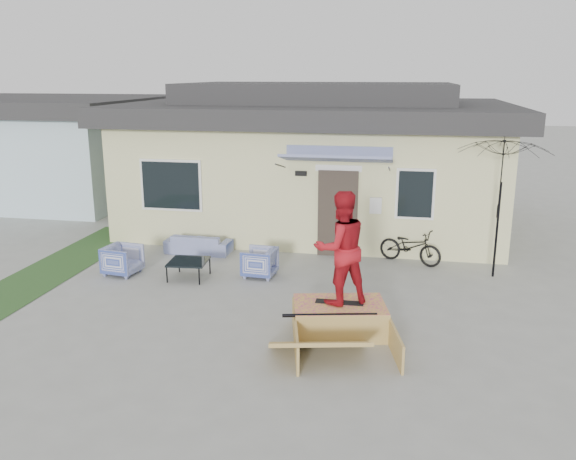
% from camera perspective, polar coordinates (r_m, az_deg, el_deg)
% --- Properties ---
extents(ground, '(90.00, 90.00, 0.00)m').
position_cam_1_polar(ground, '(10.72, -3.44, -9.08)').
color(ground, gray).
rests_on(ground, ground).
extents(grass_strip, '(1.40, 8.00, 0.01)m').
position_cam_1_polar(grass_strip, '(14.48, -21.78, -3.72)').
color(grass_strip, '#25471F').
rests_on(grass_strip, ground).
extents(house, '(10.80, 8.49, 4.10)m').
position_cam_1_polar(house, '(17.82, 2.85, 7.02)').
color(house, beige).
rests_on(house, ground).
extents(neighbor_house, '(8.60, 7.60, 3.50)m').
position_cam_1_polar(neighbor_house, '(23.56, -22.80, 7.40)').
color(neighbor_house, silver).
rests_on(neighbor_house, ground).
extents(loveseat, '(1.63, 0.51, 0.63)m').
position_cam_1_polar(loveseat, '(14.95, -8.52, -0.99)').
color(loveseat, '#283C93').
rests_on(loveseat, ground).
extents(armchair_left, '(0.75, 0.79, 0.72)m').
position_cam_1_polar(armchair_left, '(13.70, -15.50, -2.63)').
color(armchair_left, '#283C93').
rests_on(armchair_left, ground).
extents(armchair_right, '(0.69, 0.73, 0.70)m').
position_cam_1_polar(armchair_right, '(13.09, -2.75, -2.96)').
color(armchair_right, '#283C93').
rests_on(armchair_right, ground).
extents(coffee_table, '(0.87, 0.87, 0.40)m').
position_cam_1_polar(coffee_table, '(13.17, -9.43, -3.73)').
color(coffee_table, black).
rests_on(coffee_table, ground).
extents(bicycle, '(1.62, 1.12, 0.98)m').
position_cam_1_polar(bicycle, '(14.23, 11.58, -1.20)').
color(bicycle, black).
rests_on(bicycle, ground).
extents(patio_umbrella, '(2.00, 1.85, 2.20)m').
position_cam_1_polar(patio_umbrella, '(13.48, 19.53, 2.86)').
color(patio_umbrella, black).
rests_on(patio_umbrella, ground).
extents(skate_ramp, '(1.95, 2.34, 0.52)m').
position_cam_1_polar(skate_ramp, '(10.38, 4.92, -8.38)').
color(skate_ramp, '#AD8B48').
rests_on(skate_ramp, ground).
extents(skateboard, '(0.82, 0.21, 0.05)m').
position_cam_1_polar(skateboard, '(10.32, 4.92, -6.82)').
color(skateboard, black).
rests_on(skateboard, skate_ramp).
extents(skater, '(1.18, 1.11, 1.93)m').
position_cam_1_polar(skater, '(10.00, 5.05, -1.53)').
color(skater, '#A9141D').
rests_on(skater, skateboard).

